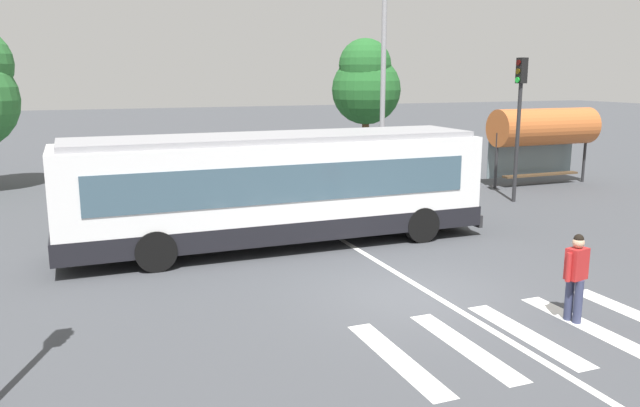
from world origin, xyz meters
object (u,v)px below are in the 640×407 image
at_px(pedestrian_crossing_street, 576,273).
at_px(background_tree_right, 366,83).
at_px(parked_car_red, 193,164).
at_px(city_transit_bus, 277,189).
at_px(traffic_light_far_corner, 519,107).
at_px(bus_stop_shelter, 544,128).
at_px(parked_car_charcoal, 303,158).
at_px(parked_car_white, 253,162).
at_px(twin_arm_street_lamp, 384,29).
at_px(parked_car_silver, 128,168).

height_order(pedestrian_crossing_street, background_tree_right, background_tree_right).
relative_size(pedestrian_crossing_street, parked_car_red, 0.37).
height_order(city_transit_bus, background_tree_right, background_tree_right).
height_order(parked_car_red, background_tree_right, background_tree_right).
distance_m(city_transit_bus, traffic_light_far_corner, 10.50).
bearing_deg(bus_stop_shelter, parked_car_charcoal, 141.39).
bearing_deg(city_transit_bus, parked_car_charcoal, 66.91).
relative_size(pedestrian_crossing_street, bus_stop_shelter, 0.36).
distance_m(parked_car_white, background_tree_right, 7.39).
bearing_deg(background_tree_right, twin_arm_street_lamp, -109.77).
distance_m(city_transit_bus, pedestrian_crossing_street, 8.15).
xyz_separation_m(parked_car_red, twin_arm_street_lamp, (6.67, -5.16, 5.60)).
relative_size(parked_car_white, twin_arm_street_lamp, 0.44).
bearing_deg(bus_stop_shelter, traffic_light_far_corner, -143.06).
xyz_separation_m(parked_car_red, parked_car_charcoal, (5.20, 0.12, 0.00)).
distance_m(parked_car_charcoal, bus_stop_shelter, 10.80).
bearing_deg(parked_car_white, parked_car_silver, 178.88).
xyz_separation_m(city_transit_bus, pedestrian_crossing_street, (3.56, -7.31, -0.62)).
bearing_deg(traffic_light_far_corner, twin_arm_street_lamp, 131.99).
bearing_deg(background_tree_right, bus_stop_shelter, -59.16).
bearing_deg(twin_arm_street_lamp, bus_stop_shelter, -11.37).
relative_size(parked_car_silver, parked_car_red, 1.02).
relative_size(parked_car_silver, traffic_light_far_corner, 0.89).
relative_size(city_transit_bus, bus_stop_shelter, 2.44).
relative_size(bus_stop_shelter, twin_arm_street_lamp, 0.45).
relative_size(bus_stop_shelter, background_tree_right, 0.75).
bearing_deg(parked_car_red, parked_car_white, -9.09).
bearing_deg(city_transit_bus, parked_car_red, 90.87).
bearing_deg(parked_car_charcoal, parked_car_silver, -176.90).
xyz_separation_m(city_transit_bus, bus_stop_shelter, (13.36, 5.11, 0.83)).
bearing_deg(traffic_light_far_corner, parked_car_white, 131.23).
relative_size(traffic_light_far_corner, bus_stop_shelter, 1.10).
relative_size(city_transit_bus, background_tree_right, 1.82).
height_order(parked_car_silver, background_tree_right, background_tree_right).
bearing_deg(parked_car_white, parked_car_red, 170.91).
height_order(parked_car_red, traffic_light_far_corner, traffic_light_far_corner).
distance_m(parked_car_silver, parked_car_white, 5.42).
distance_m(city_transit_bus, background_tree_right, 15.75).
bearing_deg(twin_arm_street_lamp, traffic_light_far_corner, -48.01).
height_order(bus_stop_shelter, twin_arm_street_lamp, twin_arm_street_lamp).
bearing_deg(parked_car_silver, parked_car_charcoal, 3.10).
xyz_separation_m(parked_car_white, background_tree_right, (6.33, 1.59, 3.46)).
height_order(parked_car_white, bus_stop_shelter, bus_stop_shelter).
bearing_deg(background_tree_right, parked_car_white, -165.95).
bearing_deg(twin_arm_street_lamp, pedestrian_crossing_street, -101.97).
distance_m(parked_car_charcoal, twin_arm_street_lamp, 7.83).
height_order(parked_car_charcoal, twin_arm_street_lamp, twin_arm_street_lamp).
relative_size(pedestrian_crossing_street, traffic_light_far_corner, 0.33).
bearing_deg(parked_car_silver, parked_car_white, -1.12).
distance_m(parked_car_red, bus_stop_shelter, 15.13).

